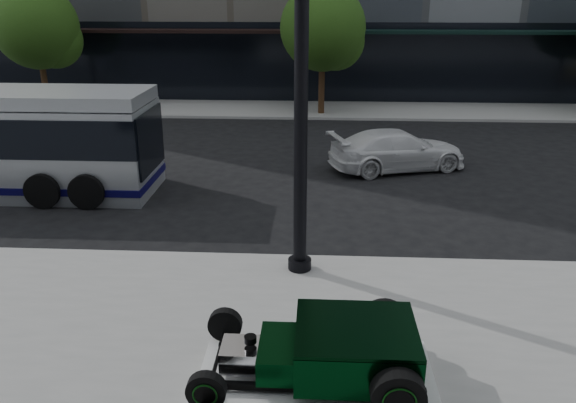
{
  "coord_description": "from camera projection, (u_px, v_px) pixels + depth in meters",
  "views": [
    {
      "loc": [
        0.89,
        -12.94,
        5.5
      ],
      "look_at": [
        0.26,
        -1.61,
        1.2
      ],
      "focal_mm": 35.0,
      "sensor_mm": 36.0,
      "label": 1
    }
  ],
  "objects": [
    {
      "name": "ground",
      "position": [
        281.0,
        223.0,
        14.08
      ],
      "size": [
        120.0,
        120.0,
        0.0
      ],
      "primitive_type": "plane",
      "color": "black",
      "rests_on": "ground"
    },
    {
      "name": "sidewalk_far",
      "position": [
        300.0,
        110.0,
        27.13
      ],
      "size": [
        70.0,
        4.0,
        0.12
      ],
      "primitive_type": "cube",
      "color": "gray",
      "rests_on": "ground"
    },
    {
      "name": "street_trees",
      "position": [
        326.0,
        31.0,
        24.89
      ],
      "size": [
        29.8,
        3.8,
        5.7
      ],
      "color": "black",
      "rests_on": "sidewalk_far"
    },
    {
      "name": "display_plinth",
      "position": [
        316.0,
        378.0,
        8.18
      ],
      "size": [
        3.4,
        1.8,
        0.15
      ],
      "primitive_type": "cube",
      "color": "silver",
      "rests_on": "sidewalk_near"
    },
    {
      "name": "hot_rod",
      "position": [
        340.0,
        349.0,
        7.99
      ],
      "size": [
        3.22,
        2.0,
        0.81
      ],
      "color": "black",
      "rests_on": "display_plinth"
    },
    {
      "name": "lamppost",
      "position": [
        301.0,
        71.0,
        10.14
      ],
      "size": [
        0.48,
        0.48,
        8.66
      ],
      "color": "black",
      "rests_on": "sidewalk_near"
    },
    {
      "name": "white_sedan",
      "position": [
        398.0,
        150.0,
        18.12
      ],
      "size": [
        4.78,
        3.07,
        1.29
      ],
      "primitive_type": "imported",
      "rotation": [
        0.0,
        0.0,
        1.88
      ],
      "color": "white",
      "rests_on": "ground"
    }
  ]
}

